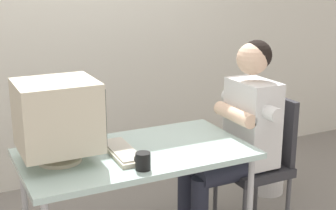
# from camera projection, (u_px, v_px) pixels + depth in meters

# --- Properties ---
(desk) EXTENTS (1.32, 0.73, 0.72)m
(desk) POSITION_uv_depth(u_px,v_px,m) (136.00, 159.00, 2.80)
(desk) COLOR #B7B7BC
(desk) RESTS_ON ground_plane
(crt_monitor) EXTENTS (0.43, 0.38, 0.45)m
(crt_monitor) POSITION_uv_depth(u_px,v_px,m) (58.00, 116.00, 2.57)
(crt_monitor) COLOR beige
(crt_monitor) RESTS_ON desk
(keyboard) EXTENTS (0.16, 0.44, 0.03)m
(keyboard) POSITION_uv_depth(u_px,v_px,m) (122.00, 151.00, 2.74)
(keyboard) COLOR beige
(keyboard) RESTS_ON desk
(office_chair) EXTENTS (0.41, 0.41, 0.92)m
(office_chair) POSITION_uv_depth(u_px,v_px,m) (261.00, 156.00, 3.24)
(office_chair) COLOR #4C4C51
(office_chair) RESTS_ON ground_plane
(person_seated) EXTENTS (0.73, 0.56, 1.31)m
(person_seated) POSITION_uv_depth(u_px,v_px,m) (237.00, 133.00, 3.11)
(person_seated) COLOR silver
(person_seated) RESTS_ON ground_plane
(potted_plant) EXTENTS (0.55, 0.60, 0.75)m
(potted_plant) POSITION_uv_depth(u_px,v_px,m) (268.00, 156.00, 3.82)
(potted_plant) COLOR silver
(potted_plant) RESTS_ON ground_plane
(desk_mug) EXTENTS (0.08, 0.09, 0.09)m
(desk_mug) POSITION_uv_depth(u_px,v_px,m) (143.00, 161.00, 2.52)
(desk_mug) COLOR black
(desk_mug) RESTS_ON desk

